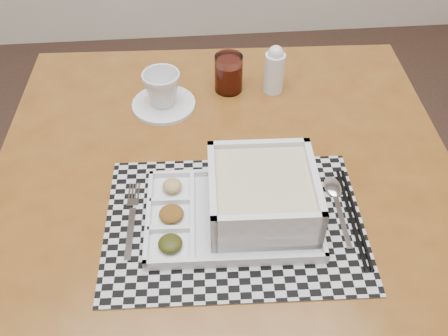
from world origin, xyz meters
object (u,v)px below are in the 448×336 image
Objects in this scene: serving_tray at (254,200)px; cup at (162,89)px; dining_table at (225,198)px; juice_glass at (229,75)px; creamer_bottle at (274,70)px.

cup is (-0.17, 0.35, 0.01)m from serving_tray.
dining_table is 11.29× the size of cup.
juice_glass is 0.11m from creamer_bottle.
dining_table is 3.04× the size of serving_tray.
serving_tray reaches higher than cup.
cup is 0.72× the size of creamer_bottle.
serving_tray is 2.67× the size of creamer_bottle.
creamer_bottle is (0.14, 0.28, 0.13)m from dining_table.
cup is at bearing 115.73° from serving_tray.
serving_tray is 0.40m from creamer_bottle.
creamer_bottle reaches higher than serving_tray.
juice_glass reaches higher than dining_table.
juice_glass is at bearing 83.39° from dining_table.
dining_table is 0.17m from serving_tray.
serving_tray is 0.39m from cup.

